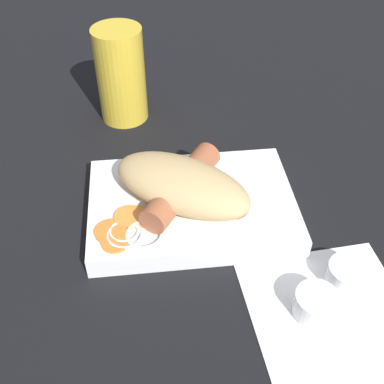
% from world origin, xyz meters
% --- Properties ---
extents(ground_plane, '(3.00, 3.00, 0.00)m').
position_xyz_m(ground_plane, '(0.00, 0.00, 0.00)').
color(ground_plane, black).
extents(food_tray, '(0.23, 0.16, 0.03)m').
position_xyz_m(food_tray, '(0.00, 0.00, 0.01)').
color(food_tray, white).
rests_on(food_tray, ground_plane).
extents(bread_roll, '(0.18, 0.16, 0.05)m').
position_xyz_m(bread_roll, '(-0.01, 0.00, 0.05)').
color(bread_roll, tan).
rests_on(bread_roll, food_tray).
extents(sausage, '(0.14, 0.13, 0.03)m').
position_xyz_m(sausage, '(-0.01, 0.01, 0.04)').
color(sausage, '#9E5638').
rests_on(sausage, food_tray).
extents(pickled_veggies, '(0.08, 0.08, 0.00)m').
position_xyz_m(pickled_veggies, '(-0.07, -0.04, 0.03)').
color(pickled_veggies, orange).
rests_on(pickled_veggies, food_tray).
extents(napkin, '(0.17, 0.17, 0.00)m').
position_xyz_m(napkin, '(0.12, -0.15, 0.00)').
color(napkin, white).
rests_on(napkin, ground_plane).
extents(condiment_cup_near, '(0.04, 0.04, 0.03)m').
position_xyz_m(condiment_cup_near, '(0.10, -0.15, 0.01)').
color(condiment_cup_near, white).
rests_on(condiment_cup_near, ground_plane).
extents(condiment_cup_far, '(0.04, 0.04, 0.03)m').
position_xyz_m(condiment_cup_far, '(0.14, -0.12, 0.01)').
color(condiment_cup_far, white).
rests_on(condiment_cup_far, ground_plane).
extents(drink_glass, '(0.07, 0.07, 0.13)m').
position_xyz_m(drink_glass, '(-0.08, 0.21, 0.07)').
color(drink_glass, gold).
rests_on(drink_glass, ground_plane).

